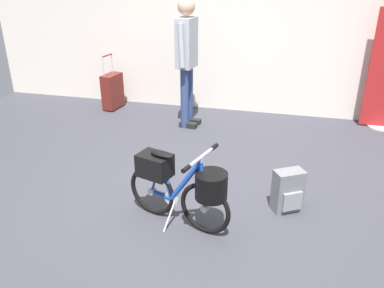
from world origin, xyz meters
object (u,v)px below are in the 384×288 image
(folding_bike_foreground, at_px, (182,185))
(visitor_near_wall, at_px, (187,56))
(rolling_suitcase, at_px, (113,91))
(backpack_on_floor, at_px, (288,191))

(folding_bike_foreground, relative_size, visitor_near_wall, 0.57)
(folding_bike_foreground, bearing_deg, rolling_suitcase, 124.66)
(visitor_near_wall, distance_m, backpack_on_floor, 2.42)
(visitor_near_wall, distance_m, rolling_suitcase, 1.51)
(folding_bike_foreground, relative_size, backpack_on_floor, 2.45)
(folding_bike_foreground, distance_m, visitor_near_wall, 2.38)
(visitor_near_wall, bearing_deg, folding_bike_foreground, -76.46)
(folding_bike_foreground, bearing_deg, visitor_near_wall, 103.54)
(rolling_suitcase, xyz_separation_m, backpack_on_floor, (2.70, -2.20, -0.09))
(visitor_near_wall, relative_size, rolling_suitcase, 2.04)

